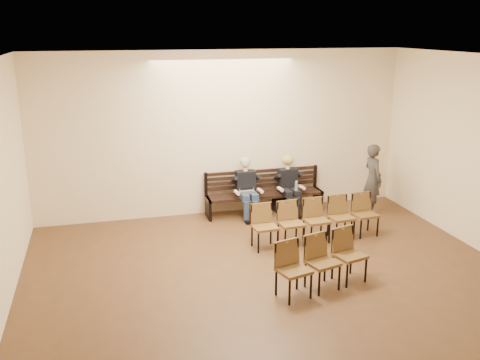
# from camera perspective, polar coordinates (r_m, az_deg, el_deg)

# --- Properties ---
(ground) EXTENTS (10.00, 10.00, 0.00)m
(ground) POSITION_cam_1_polar(r_m,az_deg,el_deg) (7.58, 7.39, -15.46)
(ground) COLOR brown
(ground) RESTS_ON ground
(room_walls) EXTENTS (8.02, 10.01, 3.51)m
(room_walls) POSITION_cam_1_polar(r_m,az_deg,el_deg) (7.34, 5.77, 4.90)
(room_walls) COLOR beige
(room_walls) RESTS_ON ground
(bench) EXTENTS (2.60, 0.90, 0.45)m
(bench) POSITION_cam_1_polar(r_m,az_deg,el_deg) (11.73, 2.63, -2.48)
(bench) COLOR black
(bench) RESTS_ON ground
(seated_man) EXTENTS (0.51, 0.71, 1.23)m
(seated_man) POSITION_cam_1_polar(r_m,az_deg,el_deg) (11.38, 0.71, -0.98)
(seated_man) COLOR black
(seated_man) RESTS_ON ground
(seated_woman) EXTENTS (0.50, 0.69, 1.16)m
(seated_woman) POSITION_cam_1_polar(r_m,az_deg,el_deg) (11.68, 5.24, -0.80)
(seated_woman) COLOR black
(seated_woman) RESTS_ON ground
(laptop) EXTENTS (0.36, 0.30, 0.23)m
(laptop) POSITION_cam_1_polar(r_m,az_deg,el_deg) (11.27, 0.87, -1.42)
(laptop) COLOR #BCBCC0
(laptop) RESTS_ON bench
(water_bottle) EXTENTS (0.07, 0.07, 0.21)m
(water_bottle) POSITION_cam_1_polar(r_m,az_deg,el_deg) (11.50, 6.01, -1.18)
(water_bottle) COLOR silver
(water_bottle) RESTS_ON bench
(bag) EXTENTS (0.43, 0.34, 0.28)m
(bag) POSITION_cam_1_polar(r_m,az_deg,el_deg) (11.92, 4.50, -2.64)
(bag) COLOR black
(bag) RESTS_ON ground
(passerby) EXTENTS (0.44, 0.66, 1.77)m
(passerby) POSITION_cam_1_polar(r_m,az_deg,el_deg) (11.89, 14.01, 0.64)
(passerby) COLOR #37312D
(passerby) RESTS_ON ground
(chair_row_front) EXTENTS (2.56, 0.62, 0.83)m
(chair_row_front) POSITION_cam_1_polar(r_m,az_deg,el_deg) (10.23, 8.18, -4.33)
(chair_row_front) COLOR brown
(chair_row_front) RESTS_ON ground
(chair_row_back) EXTENTS (1.61, 0.86, 0.86)m
(chair_row_back) POSITION_cam_1_polar(r_m,az_deg,el_deg) (8.45, 8.81, -8.74)
(chair_row_back) COLOR brown
(chair_row_back) RESTS_ON ground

